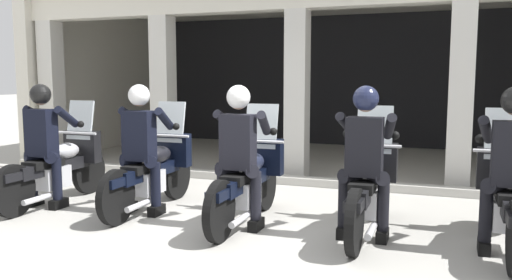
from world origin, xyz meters
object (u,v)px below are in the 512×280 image
Objects in this scene: police_officer_right at (365,149)px; motorcycle_far_right at (507,197)px; motorcycle_right at (368,186)px; motorcycle_far_left at (60,165)px; police_officer_center at (239,144)px; motorcycle_left at (154,170)px; motorcycle_center at (249,179)px; police_officer_far_left at (43,135)px; police_officer_left at (141,138)px; bollard_kerbside at (28,141)px; police_officer_far_right at (512,157)px.

police_officer_right reaches higher than motorcycle_far_right.
motorcycle_right is 1.35m from motorcycle_far_right.
motorcycle_far_left is 1.29× the size of police_officer_center.
motorcycle_left is 1.36m from motorcycle_center.
police_officer_right is at bearing -1.30° from motorcycle_far_left.
police_officer_right is at bearing 13.58° from police_officer_center.
motorcycle_far_left is 4.05m from motorcycle_right.
police_officer_far_left is 4.05m from police_officer_right.
motorcycle_far_left is 1.29× the size of police_officer_left.
police_officer_far_left is 2.75m from motorcycle_center.
police_officer_far_left is at bearing -167.40° from motorcycle_right.
police_officer_center is 1.35m from police_officer_right.
motorcycle_far_left is at bearing 175.63° from police_officer_left.
motorcycle_left is at bearing 172.49° from police_officer_center.
police_officer_left is 1.36m from police_officer_center.
motorcycle_far_left is at bearing -175.40° from police_officer_right.
police_officer_far_left is 5.43m from motorcycle_far_right.
motorcycle_far_right is at bearing 3.78° from police_officer_left.
police_officer_right is (1.35, -0.22, 0.44)m from motorcycle_center.
motorcycle_far_left is 2.75m from police_officer_center.
police_officer_far_right is at bearing -15.79° from bollard_kerbside.
motorcycle_center is 1.44m from police_officer_right.
police_officer_left is at bearing -173.66° from police_officer_far_right.
motorcycle_right is (1.35, 0.07, 0.00)m from motorcycle_center.
motorcycle_center is (1.35, -0.16, 0.00)m from motorcycle_left.
motorcycle_left is at bearing 8.12° from motorcycle_far_left.
police_officer_center is at bearing -157.57° from motorcycle_right.
bollard_kerbside is at bearing 152.51° from police_officer_left.
motorcycle_right is at bearing 25.28° from police_officer_center.
motorcycle_far_left is at bearing -169.62° from motorcycle_center.
motorcycle_left and motorcycle_far_right have the same top height.
motorcycle_right reaches higher than bollard_kerbside.
motorcycle_far_right is (5.40, 0.02, 0.00)m from motorcycle_far_left.
motorcycle_right is 1.29× the size of police_officer_right.
police_officer_far_left is 2.70m from police_officer_center.
police_officer_far_left is 0.78× the size of motorcycle_far_right.
bollard_kerbside is (-3.77, 1.81, -0.00)m from motorcycle_left.
police_officer_center is at bearing 1.64° from police_officer_far_left.
police_officer_far_right is (5.40, -0.26, 0.44)m from motorcycle_far_left.
motorcycle_far_right is at bearing 97.81° from police_officer_far_right.
police_officer_left is 0.78× the size of motorcycle_right.
motorcycle_far_right is (2.70, 0.32, -0.44)m from police_officer_center.
motorcycle_left is 1.29× the size of police_officer_left.
motorcycle_right is at bearing 13.58° from motorcycle_center.
motorcycle_far_left is 2.70m from motorcycle_center.
motorcycle_far_left is 5.43m from police_officer_far_right.
police_officer_center is 0.78× the size of motorcycle_far_right.
police_officer_right is 1.35m from police_officer_far_right.
police_officer_far_left is at bearing -163.62° from motorcycle_center.
police_officer_far_left is at bearing -160.92° from motorcycle_left.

